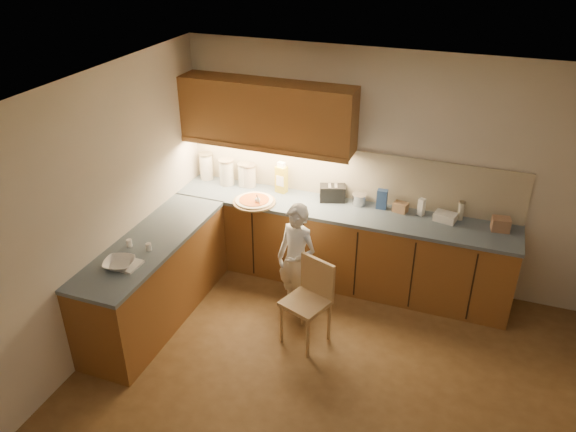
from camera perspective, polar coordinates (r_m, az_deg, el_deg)
The scene contains 24 objects.
room at distance 4.24m, azimuth 4.49°, elevation -1.03°, with size 4.54×4.50×2.62m.
l_counter at distance 6.14m, azimuth -0.92°, elevation -4.04°, with size 3.77×2.62×0.92m.
backsplash at distance 6.25m, azimuth 6.18°, elevation 4.27°, with size 3.75×0.02×0.58m, color #C0B394.
upper_cabinets at distance 6.14m, azimuth -2.16°, elevation 10.35°, with size 1.95×0.36×0.73m.
pizza_on_board at distance 6.22m, azimuth -3.44°, elevation 1.50°, with size 0.48×0.48×0.19m.
child at distance 5.74m, azimuth 0.87°, elevation -4.57°, with size 0.46×0.30×1.25m, color white.
wooden_chair at distance 5.47m, azimuth 2.27°, elevation -8.09°, with size 0.50×0.50×0.87m.
mixing_bowl at distance 5.33m, azimuth -16.78°, elevation -4.67°, with size 0.28×0.28×0.07m, color white.
canister_a at distance 6.81m, azimuth -8.30°, elevation 5.05°, with size 0.16×0.16×0.33m.
canister_b at distance 6.64m, azimuth -6.26°, elevation 4.48°, with size 0.18×0.18×0.31m.
canister_c at distance 6.59m, azimuth -4.47°, elevation 4.23°, with size 0.15×0.15×0.28m.
canister_d at distance 6.57m, azimuth -3.98°, elevation 4.15°, with size 0.17×0.17×0.27m.
oil_jug at distance 6.40m, azimuth -0.68°, elevation 3.83°, with size 0.14×0.11×0.37m.
toaster at distance 6.26m, azimuth 4.54°, elevation 2.34°, with size 0.32×0.24×0.18m.
steel_pot at distance 6.21m, azimuth 7.25°, elevation 1.69°, with size 0.16×0.16×0.12m.
blue_box at distance 6.14m, azimuth 9.52°, elevation 1.69°, with size 0.11×0.08×0.22m, color #2E4E8C.
card_box_a at distance 6.14m, azimuth 11.35°, elevation 0.88°, with size 0.15×0.11×0.11m, color tan.
white_bottle at distance 6.10m, azimuth 13.41°, elevation 0.90°, with size 0.06×0.06×0.19m, color white.
flat_pack at distance 6.07m, azimuth 15.69°, elevation -0.10°, with size 0.22×0.15×0.09m, color silver.
tall_jar at distance 6.11m, azimuth 17.17°, elevation 0.54°, with size 0.07×0.07×0.21m.
card_box_b at distance 6.05m, azimuth 20.80°, elevation -0.78°, with size 0.18×0.14×0.14m, color #A27657.
dough_cloth at distance 5.35m, azimuth -16.27°, elevation -4.72°, with size 0.29×0.23×0.02m, color silver.
spice_jar_a at distance 5.62m, azimuth -15.83°, elevation -2.66°, with size 0.05×0.05×0.07m, color white.
spice_jar_b at distance 5.51m, azimuth -13.98°, elevation -3.06°, with size 0.05×0.05×0.07m, color white.
Camera 1 is at (0.97, -3.56, 3.76)m, focal length 35.00 mm.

